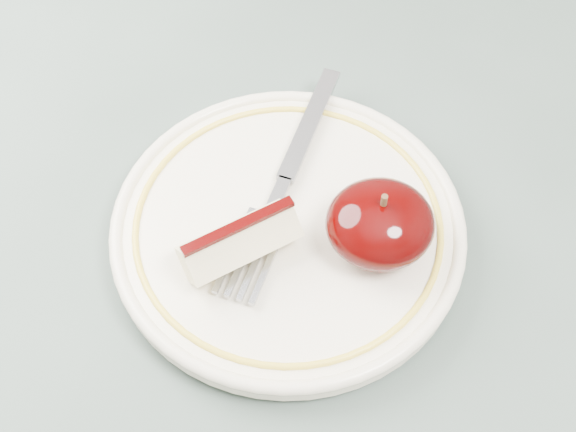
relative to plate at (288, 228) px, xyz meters
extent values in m
cylinder|color=brown|center=(0.31, 0.29, -0.41)|extent=(0.05, 0.05, 0.71)
cylinder|color=#EFE7C8|center=(0.00, 0.00, -0.01)|extent=(0.12, 0.12, 0.01)
cylinder|color=#EFE7C8|center=(0.00, 0.00, 0.00)|extent=(0.22, 0.22, 0.01)
torus|color=#EFE7C8|center=(0.00, 0.00, 0.00)|extent=(0.23, 0.23, 0.01)
torus|color=gold|center=(0.00, 0.00, 0.00)|extent=(0.20, 0.20, 0.00)
ellipsoid|color=black|center=(0.05, -0.02, 0.02)|extent=(0.07, 0.06, 0.04)
cylinder|color=#472D19|center=(0.05, -0.02, 0.05)|extent=(0.00, 0.00, 0.01)
cube|color=#F8ECB7|center=(-0.03, -0.02, 0.02)|extent=(0.08, 0.06, 0.03)
cube|color=#2F0101|center=(-0.03, -0.02, 0.04)|extent=(0.07, 0.04, 0.00)
cube|color=#96999E|center=(0.02, 0.08, 0.01)|extent=(0.05, 0.10, 0.00)
cube|color=#96999E|center=(0.00, 0.02, 0.01)|extent=(0.02, 0.03, 0.00)
cube|color=#96999E|center=(-0.02, 0.00, 0.01)|extent=(0.03, 0.03, 0.00)
cube|color=#96999E|center=(-0.02, -0.04, 0.01)|extent=(0.02, 0.04, 0.00)
cube|color=#96999E|center=(-0.03, -0.03, 0.01)|extent=(0.02, 0.04, 0.00)
cube|color=#96999E|center=(-0.03, -0.03, 0.01)|extent=(0.02, 0.04, 0.00)
cube|color=#96999E|center=(-0.04, -0.03, 0.01)|extent=(0.02, 0.04, 0.00)
camera|label=1|loc=(-0.03, -0.27, 0.43)|focal=50.00mm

